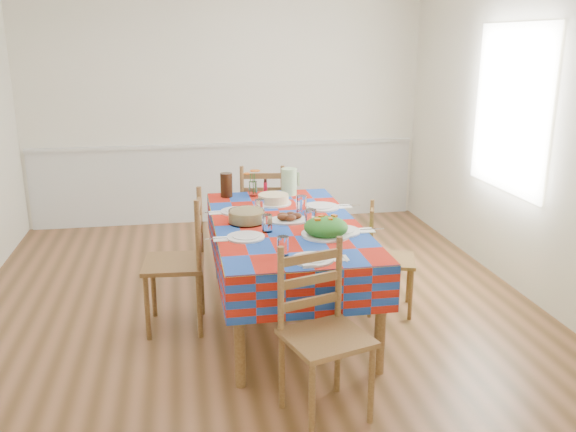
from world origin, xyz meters
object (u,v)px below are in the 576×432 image
(chair_right, at_px, (386,259))
(chair_near, at_px, (322,334))
(chair_left, at_px, (180,263))
(dining_table, at_px, (286,233))
(chair_far, at_px, (263,214))
(green_pitcher, at_px, (289,182))
(meat_platter, at_px, (289,218))
(tea_pitcher, at_px, (226,185))

(chair_right, bearing_deg, chair_near, 165.50)
(chair_right, bearing_deg, chair_left, 108.81)
(dining_table, relative_size, chair_far, 2.03)
(chair_left, bearing_deg, chair_far, 152.52)
(dining_table, height_order, green_pitcher, green_pitcher)
(meat_platter, xyz_separation_m, chair_near, (-0.04, -1.27, -0.30))
(tea_pitcher, distance_m, chair_right, 1.50)
(chair_far, bearing_deg, meat_platter, 99.08)
(chair_near, relative_size, chair_right, 1.16)
(meat_platter, distance_m, chair_near, 1.31)
(dining_table, xyz_separation_m, green_pitcher, (0.17, 0.82, 0.20))
(chair_left, height_order, chair_right, chair_left)
(chair_near, distance_m, chair_right, 1.49)
(chair_far, bearing_deg, tea_pitcher, 55.25)
(tea_pitcher, relative_size, chair_right, 0.24)
(meat_platter, height_order, green_pitcher, green_pitcher)
(green_pitcher, distance_m, chair_left, 1.32)
(dining_table, xyz_separation_m, chair_near, (-0.01, -1.24, -0.20))
(meat_platter, xyz_separation_m, chair_right, (0.77, -0.02, -0.37))
(dining_table, xyz_separation_m, chair_left, (-0.78, -0.00, -0.18))
(chair_far, distance_m, chair_left, 1.47)
(tea_pitcher, bearing_deg, chair_left, -116.08)
(dining_table, relative_size, green_pitcher, 8.55)
(chair_near, xyz_separation_m, chair_far, (0.01, 2.48, -0.01))
(tea_pitcher, relative_size, chair_left, 0.20)
(dining_table, bearing_deg, green_pitcher, 78.22)
(dining_table, xyz_separation_m, tea_pitcher, (-0.37, 0.84, 0.19))
(chair_near, bearing_deg, chair_right, 40.40)
(meat_platter, bearing_deg, chair_near, -91.77)
(chair_near, height_order, chair_left, chair_left)
(dining_table, relative_size, meat_platter, 6.23)
(meat_platter, relative_size, tea_pitcher, 1.54)
(chair_near, xyz_separation_m, chair_right, (0.81, 1.25, -0.07))
(tea_pitcher, bearing_deg, green_pitcher, -2.19)
(meat_platter, distance_m, tea_pitcher, 0.91)
(meat_platter, height_order, chair_right, chair_right)
(chair_near, bearing_deg, tea_pitcher, 82.81)
(tea_pitcher, xyz_separation_m, chair_near, (0.36, -2.08, -0.38))
(dining_table, height_order, meat_platter, meat_platter)
(green_pitcher, relative_size, chair_right, 0.27)
(green_pitcher, distance_m, chair_right, 1.12)
(green_pitcher, xyz_separation_m, tea_pitcher, (-0.54, 0.02, -0.01))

